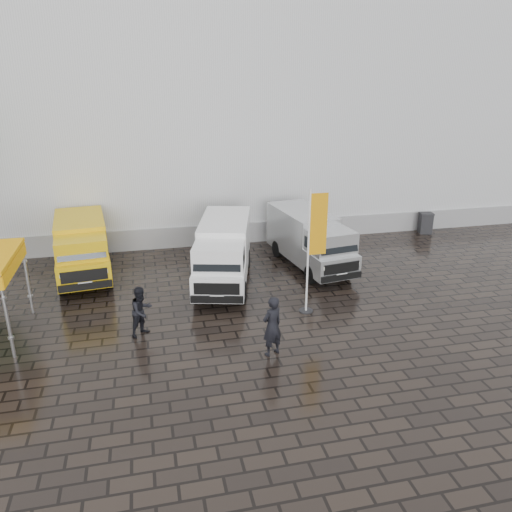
{
  "coord_description": "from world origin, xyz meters",
  "views": [
    {
      "loc": [
        -5.37,
        -15.19,
        7.96
      ],
      "look_at": [
        -1.4,
        2.2,
        1.39
      ],
      "focal_mm": 35.0,
      "sensor_mm": 36.0,
      "label": 1
    }
  ],
  "objects_px": {
    "person_tent": "(142,311)",
    "van_yellow": "(82,249)",
    "van_silver": "(310,241)",
    "person_front": "(272,326)",
    "van_white": "(224,254)",
    "wheelie_bin": "(425,223)",
    "flagpole": "(313,246)"
  },
  "relations": [
    {
      "from": "person_tent",
      "to": "van_yellow",
      "type": "bearing_deg",
      "value": 72.34
    },
    {
      "from": "van_silver",
      "to": "person_front",
      "type": "xyz_separation_m",
      "value": [
        -3.41,
        -6.66,
        -0.22
      ]
    },
    {
      "from": "van_yellow",
      "to": "van_white",
      "type": "height_order",
      "value": "van_white"
    },
    {
      "from": "wheelie_bin",
      "to": "person_tent",
      "type": "distance_m",
      "value": 16.62
    },
    {
      "from": "wheelie_bin",
      "to": "person_front",
      "type": "xyz_separation_m",
      "value": [
        -10.92,
        -9.92,
        0.4
      ]
    },
    {
      "from": "van_yellow",
      "to": "wheelie_bin",
      "type": "bearing_deg",
      "value": 1.17
    },
    {
      "from": "wheelie_bin",
      "to": "van_yellow",
      "type": "bearing_deg",
      "value": -158.38
    },
    {
      "from": "van_yellow",
      "to": "person_tent",
      "type": "bearing_deg",
      "value": -74.1
    },
    {
      "from": "van_yellow",
      "to": "person_front",
      "type": "distance_m",
      "value": 9.78
    },
    {
      "from": "van_silver",
      "to": "person_tent",
      "type": "bearing_deg",
      "value": -155.94
    },
    {
      "from": "van_white",
      "to": "person_front",
      "type": "relative_size",
      "value": 2.99
    },
    {
      "from": "van_white",
      "to": "person_front",
      "type": "distance_m",
      "value": 5.77
    },
    {
      "from": "wheelie_bin",
      "to": "person_front",
      "type": "distance_m",
      "value": 14.76
    },
    {
      "from": "wheelie_bin",
      "to": "van_silver",
      "type": "bearing_deg",
      "value": -142.4
    },
    {
      "from": "van_silver",
      "to": "flagpole",
      "type": "xyz_separation_m",
      "value": [
        -1.33,
        -4.16,
        1.28
      ]
    },
    {
      "from": "van_white",
      "to": "van_yellow",
      "type": "bearing_deg",
      "value": 174.95
    },
    {
      "from": "van_silver",
      "to": "person_front",
      "type": "height_order",
      "value": "van_silver"
    },
    {
      "from": "van_white",
      "to": "person_tent",
      "type": "relative_size",
      "value": 3.41
    },
    {
      "from": "van_white",
      "to": "flagpole",
      "type": "relative_size",
      "value": 1.27
    },
    {
      "from": "flagpole",
      "to": "van_white",
      "type": "bearing_deg",
      "value": 128.46
    },
    {
      "from": "van_yellow",
      "to": "van_white",
      "type": "relative_size",
      "value": 0.9
    },
    {
      "from": "person_front",
      "to": "flagpole",
      "type": "bearing_deg",
      "value": -154.54
    },
    {
      "from": "wheelie_bin",
      "to": "person_front",
      "type": "height_order",
      "value": "person_front"
    },
    {
      "from": "van_white",
      "to": "person_tent",
      "type": "distance_m",
      "value": 4.9
    },
    {
      "from": "flagpole",
      "to": "person_front",
      "type": "bearing_deg",
      "value": -129.75
    },
    {
      "from": "flagpole",
      "to": "wheelie_bin",
      "type": "bearing_deg",
      "value": 40.0
    },
    {
      "from": "person_tent",
      "to": "wheelie_bin",
      "type": "bearing_deg",
      "value": -11.81
    },
    {
      "from": "van_white",
      "to": "wheelie_bin",
      "type": "distance_m",
      "value": 12.17
    },
    {
      "from": "person_front",
      "to": "person_tent",
      "type": "bearing_deg",
      "value": -54.13
    },
    {
      "from": "van_white",
      "to": "person_tent",
      "type": "height_order",
      "value": "van_white"
    },
    {
      "from": "van_yellow",
      "to": "van_silver",
      "type": "xyz_separation_m",
      "value": [
        9.44,
        -1.03,
        -0.0
      ]
    },
    {
      "from": "van_silver",
      "to": "wheelie_bin",
      "type": "distance_m",
      "value": 8.21
    }
  ]
}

